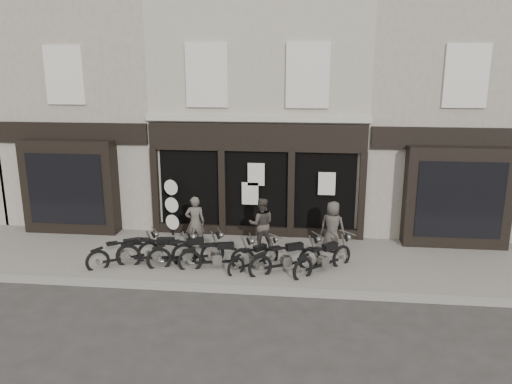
# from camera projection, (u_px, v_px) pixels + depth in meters

# --- Properties ---
(ground_plane) EXTENTS (90.00, 90.00, 0.00)m
(ground_plane) POSITION_uv_depth(u_px,v_px,m) (245.00, 273.00, 14.15)
(ground_plane) COLOR #2D2B28
(ground_plane) RESTS_ON ground
(pavement) EXTENTS (30.00, 4.20, 0.12)m
(pavement) POSITION_uv_depth(u_px,v_px,m) (249.00, 259.00, 15.00)
(pavement) COLOR slate
(pavement) RESTS_ON ground_plane
(kerb) EXTENTS (30.00, 0.25, 0.13)m
(kerb) POSITION_uv_depth(u_px,v_px,m) (239.00, 290.00, 12.93)
(kerb) COLOR gray
(kerb) RESTS_ON ground_plane
(central_building) EXTENTS (7.30, 6.22, 8.34)m
(central_building) POSITION_uv_depth(u_px,v_px,m) (265.00, 110.00, 18.87)
(central_building) COLOR #A8A290
(central_building) RESTS_ON ground
(neighbour_left) EXTENTS (5.60, 6.73, 8.34)m
(neighbour_left) POSITION_uv_depth(u_px,v_px,m) (104.00, 109.00, 19.51)
(neighbour_left) COLOR #A19888
(neighbour_left) RESTS_ON ground
(neighbour_right) EXTENTS (5.60, 6.73, 8.34)m
(neighbour_right) POSITION_uv_depth(u_px,v_px,m) (439.00, 113.00, 18.15)
(neighbour_right) COLOR #A19888
(neighbour_right) RESTS_ON ground
(motorcycle_0) EXTENTS (1.88, 1.45, 1.03)m
(motorcycle_0) POSITION_uv_depth(u_px,v_px,m) (125.00, 254.00, 14.40)
(motorcycle_0) COLOR black
(motorcycle_0) RESTS_ON ground
(motorcycle_1) EXTENTS (2.33, 0.71, 1.12)m
(motorcycle_1) POSITION_uv_depth(u_px,v_px,m) (157.00, 254.00, 14.37)
(motorcycle_1) COLOR black
(motorcycle_1) RESTS_ON ground
(motorcycle_2) EXTENTS (2.13, 1.17, 1.08)m
(motorcycle_2) POSITION_uv_depth(u_px,v_px,m) (187.00, 254.00, 14.36)
(motorcycle_2) COLOR black
(motorcycle_2) RESTS_ON ground
(motorcycle_3) EXTENTS (2.17, 0.79, 1.05)m
(motorcycle_3) POSITION_uv_depth(u_px,v_px,m) (217.00, 258.00, 14.11)
(motorcycle_3) COLOR black
(motorcycle_3) RESTS_ON ground
(motorcycle_4) EXTENTS (1.44, 1.52, 0.90)m
(motorcycle_4) POSITION_uv_depth(u_px,v_px,m) (254.00, 260.00, 14.15)
(motorcycle_4) COLOR black
(motorcycle_4) RESTS_ON ground
(motorcycle_5) EXTENTS (2.05, 1.38, 1.08)m
(motorcycle_5) POSITION_uv_depth(u_px,v_px,m) (286.00, 260.00, 13.91)
(motorcycle_5) COLOR black
(motorcycle_5) RESTS_ON ground
(motorcycle_6) EXTENTS (1.77, 1.73, 1.06)m
(motorcycle_6) POSITION_uv_depth(u_px,v_px,m) (324.00, 261.00, 13.92)
(motorcycle_6) COLOR black
(motorcycle_6) RESTS_ON ground
(man_left) EXTENTS (0.69, 0.55, 1.67)m
(man_left) POSITION_uv_depth(u_px,v_px,m) (195.00, 222.00, 15.55)
(man_left) COLOR #4D483F
(man_left) RESTS_ON pavement
(man_centre) EXTENTS (0.87, 0.72, 1.64)m
(man_centre) POSITION_uv_depth(u_px,v_px,m) (261.00, 224.00, 15.46)
(man_centre) COLOR #3B352F
(man_centre) RESTS_ON pavement
(man_right) EXTENTS (0.90, 0.75, 1.59)m
(man_right) POSITION_uv_depth(u_px,v_px,m) (333.00, 227.00, 15.29)
(man_right) COLOR #403B35
(man_right) RESTS_ON pavement
(advert_sign_post) EXTENTS (0.51, 0.33, 2.13)m
(advert_sign_post) POSITION_uv_depth(u_px,v_px,m) (172.00, 209.00, 16.65)
(advert_sign_post) COLOR black
(advert_sign_post) RESTS_ON ground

